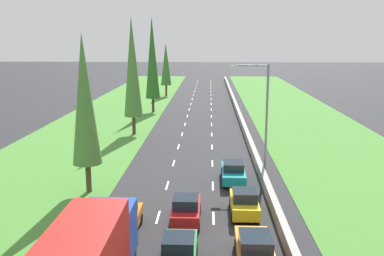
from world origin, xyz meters
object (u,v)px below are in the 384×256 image
yellow_hatchback_right_lane (244,202)px  poplar_tree_second (85,100)px  orange_sedan_right_lane (255,250)px  red_hatchback_centre_lane (186,209)px  poplar_tree_third (132,67)px  poplar_tree_fifth (166,64)px  street_light_mast (263,108)px  green_hatchback_centre_lane (179,251)px  orange_hatchback_left_lane (123,219)px  poplar_tree_fourth (152,58)px  teal_sedan_right_lane (233,172)px

yellow_hatchback_right_lane → poplar_tree_second: 13.09m
orange_sedan_right_lane → red_hatchback_centre_lane: 6.16m
yellow_hatchback_right_lane → poplar_tree_third: size_ratio=0.29×
red_hatchback_centre_lane → poplar_tree_fifth: bearing=96.9°
poplar_tree_third → poplar_tree_fifth: bearing=89.4°
poplar_tree_third → street_light_mast: bearing=-43.5°
green_hatchback_centre_lane → poplar_tree_second: (-7.35, 10.29, 5.96)m
green_hatchback_centre_lane → yellow_hatchback_right_lane: same height
green_hatchback_centre_lane → orange_sedan_right_lane: green_hatchback_centre_lane is taller
green_hatchback_centre_lane → poplar_tree_fifth: bearing=96.3°
orange_hatchback_left_lane → orange_sedan_right_lane: bearing=-24.7°
green_hatchback_centre_lane → poplar_tree_third: 31.34m
green_hatchback_centre_lane → street_light_mast: (5.98, 16.94, 4.40)m
red_hatchback_centre_lane → green_hatchback_centre_lane: bearing=-90.6°
orange_sedan_right_lane → green_hatchback_centre_lane: bearing=-174.5°
yellow_hatchback_right_lane → poplar_tree_third: bearing=115.7°
yellow_hatchback_right_lane → poplar_tree_fourth: poplar_tree_fourth is taller
orange_hatchback_left_lane → poplar_tree_third: (-3.91, 25.97, 7.01)m
yellow_hatchback_right_lane → poplar_tree_third: poplar_tree_third is taller
poplar_tree_fourth → street_light_mast: poplar_tree_fourth is taller
yellow_hatchback_right_lane → poplar_tree_second: (-11.05, 3.73, 5.96)m
teal_sedan_right_lane → poplar_tree_fifth: 52.22m
red_hatchback_centre_lane → poplar_tree_second: poplar_tree_second is taller
red_hatchback_centre_lane → orange_hatchback_left_lane: 3.88m
orange_sedan_right_lane → poplar_tree_second: size_ratio=0.39×
red_hatchback_centre_lane → poplar_tree_fourth: poplar_tree_fourth is taller
orange_sedan_right_lane → street_light_mast: 17.31m
poplar_tree_third → poplar_tree_fourth: poplar_tree_fourth is taller
poplar_tree_third → poplar_tree_fourth: 15.50m
yellow_hatchback_right_lane → poplar_tree_third: (-11.09, 23.08, 7.01)m
poplar_tree_third → poplar_tree_second: bearing=-89.9°
orange_hatchback_left_lane → teal_sedan_right_lane: (6.81, 9.38, -0.02)m
orange_hatchback_left_lane → poplar_tree_second: bearing=120.4°
green_hatchback_centre_lane → orange_hatchback_left_lane: same height
red_hatchback_centre_lane → poplar_tree_fifth: size_ratio=0.38×
yellow_hatchback_right_lane → poplar_tree_fifth: size_ratio=0.38×
poplar_tree_fifth → orange_hatchback_left_lane: bearing=-86.6°
yellow_hatchback_right_lane → orange_hatchback_left_lane: same height
orange_sedan_right_lane → poplar_tree_third: (-11.13, 29.29, 7.03)m
poplar_tree_second → red_hatchback_centre_lane: bearing=-34.0°
poplar_tree_fourth → street_light_mast: size_ratio=1.58×
poplar_tree_fourth → poplar_tree_fifth: poplar_tree_fourth is taller
street_light_mast → red_hatchback_centre_lane: bearing=-117.0°
poplar_tree_fourth → orange_hatchback_left_lane: bearing=-84.9°
orange_hatchback_left_lane → street_light_mast: (9.45, 13.26, 4.40)m
orange_hatchback_left_lane → teal_sedan_right_lane: size_ratio=0.87×
orange_sedan_right_lane → poplar_tree_fourth: (-10.88, 44.78, 7.36)m
yellow_hatchback_right_lane → green_hatchback_centre_lane: bearing=-119.4°
poplar_tree_fifth → poplar_tree_third: bearing=-90.6°
poplar_tree_third → red_hatchback_centre_lane: bearing=-73.0°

